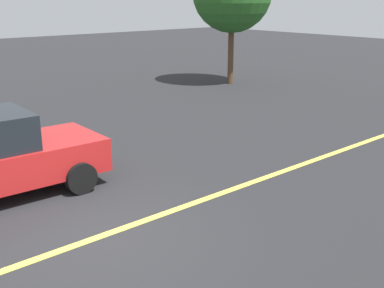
# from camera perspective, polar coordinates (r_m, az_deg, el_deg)

# --- Properties ---
(ground_plane) EXTENTS (80.00, 80.00, 0.00)m
(ground_plane) POSITION_cam_1_polar(r_m,az_deg,el_deg) (8.09, -11.59, -11.04)
(ground_plane) COLOR #262628
(lane_marking_centre) EXTENTS (28.00, 0.16, 0.01)m
(lane_marking_centre) POSITION_cam_1_polar(r_m,az_deg,el_deg) (9.72, 4.04, -5.71)
(lane_marking_centre) COLOR #E0D14C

